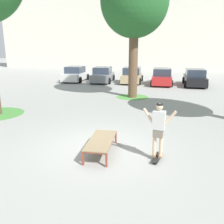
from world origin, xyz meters
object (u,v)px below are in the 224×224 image
at_px(skateboard, 157,157).
at_px(car_tan, 132,76).
at_px(skate_box, 101,141).
at_px(car_black, 195,78).
at_px(car_white, 76,74).
at_px(tree_mid_back, 134,2).
at_px(car_grey, 103,75).
at_px(skater, 159,127).
at_px(car_red, 162,77).

distance_m(skateboard, car_tan, 16.81).
xyz_separation_m(skate_box, car_black, (4.12, 15.78, 0.28)).
distance_m(skateboard, car_white, 18.64).
height_order(skate_box, tree_mid_back, tree_mid_back).
relative_size(skate_box, car_grey, 0.45).
height_order(skateboard, car_tan, car_tan).
distance_m(tree_mid_back, car_white, 11.09).
bearing_deg(skateboard, tree_mid_back, 103.60).
bearing_deg(car_tan, car_black, -5.78).
relative_size(tree_mid_back, car_grey, 1.95).
xyz_separation_m(car_tan, car_black, (5.76, -0.58, 0.00)).
height_order(skater, car_tan, skater).
relative_size(skate_box, car_white, 0.46).
height_order(skateboard, skater, skater).
bearing_deg(car_white, skateboard, -60.38).
xyz_separation_m(skate_box, skater, (1.81, -0.08, 0.66)).
bearing_deg(skateboard, car_white, 119.62).
bearing_deg(skater, car_white, 119.63).
height_order(tree_mid_back, car_black, tree_mid_back).
bearing_deg(skate_box, car_grey, 105.67).
xyz_separation_m(car_white, car_grey, (2.88, -0.02, 0.00)).
bearing_deg(car_tan, skater, -78.14).
xyz_separation_m(car_grey, car_tan, (2.88, 0.27, 0.00)).
bearing_deg(skate_box, tree_mid_back, 92.87).
bearing_deg(skate_box, car_red, 85.51).
height_order(skateboard, tree_mid_back, tree_mid_back).
distance_m(car_white, car_red, 8.64).
distance_m(skater, tree_mid_back, 10.94).
bearing_deg(skate_box, skater, -2.37).
height_order(car_white, car_red, same).
distance_m(skate_box, car_grey, 16.72).
height_order(car_white, car_tan, same).
distance_m(tree_mid_back, car_grey, 9.54).
bearing_deg(car_white, skate_box, -65.36).
distance_m(car_tan, car_black, 5.79).
bearing_deg(skate_box, car_tan, 95.71).
relative_size(skateboard, car_white, 0.19).
relative_size(skater, car_tan, 0.40).
xyz_separation_m(skater, tree_mid_back, (-2.28, 9.44, 5.03)).
xyz_separation_m(skater, car_white, (-9.21, 16.19, -0.38)).
distance_m(car_red, car_black, 2.88).
height_order(car_tan, car_black, same).
relative_size(skateboard, car_grey, 0.19).
bearing_deg(car_black, skater, -98.27).
bearing_deg(skate_box, car_black, 75.37).
bearing_deg(skater, car_black, 81.73).
bearing_deg(tree_mid_back, car_grey, 121.01).
distance_m(skateboard, skater, 0.99).
xyz_separation_m(skateboard, car_tan, (-3.45, 16.44, 0.61)).
xyz_separation_m(skater, car_black, (2.30, 15.85, -0.38)).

